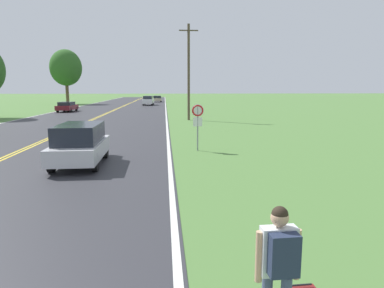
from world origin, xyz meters
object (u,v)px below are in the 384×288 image
traffic_sign (198,116)px  car_white_suv_mid_near (148,100)px  hitchhiker_person (279,259)px  car_maroon_sedan_approaching (67,107)px  tree_left_verge (66,68)px  car_silver_suv_nearest (80,143)px  car_champagne_hatchback_mid_far (157,99)px

traffic_sign → car_white_suv_mid_near: size_ratio=0.47×
hitchhiker_person → car_maroon_sedan_approaching: 44.61m
car_maroon_sedan_approaching → car_white_suv_mid_near: size_ratio=0.92×
tree_left_verge → hitchhiker_person: bearing=-72.8°
hitchhiker_person → car_silver_suv_nearest: 11.11m
car_silver_suv_nearest → car_champagne_hatchback_mid_far: (1.75, 63.99, -0.11)m
traffic_sign → car_champagne_hatchback_mid_far: (-3.23, 61.26, -0.94)m
car_silver_suv_nearest → car_champagne_hatchback_mid_far: 64.02m
traffic_sign → car_white_suv_mid_near: 46.52m
traffic_sign → tree_left_verge: bearing=111.2°
car_champagne_hatchback_mid_far → car_silver_suv_nearest: bearing=-4.4°
traffic_sign → car_silver_suv_nearest: (-4.98, -2.73, -0.84)m
car_silver_suv_nearest → traffic_sign: bearing=117.5°
car_maroon_sedan_approaching → car_champagne_hatchback_mid_far: (11.10, 31.72, 0.07)m
tree_left_verge → car_silver_suv_nearest: size_ratio=2.56×
car_white_suv_mid_near → car_champagne_hatchback_mid_far: bearing=177.7°
hitchhiker_person → car_white_suv_mid_near: size_ratio=0.35×
traffic_sign → car_silver_suv_nearest: 5.74m
traffic_sign → car_silver_suv_nearest: traffic_sign is taller
car_silver_suv_nearest → tree_left_verge: bearing=-165.6°
car_silver_suv_nearest → car_white_suv_mid_near: size_ratio=0.85×
traffic_sign → car_champagne_hatchback_mid_far: bearing=93.0°
tree_left_verge → car_maroon_sedan_approaching: 25.01m
car_white_suv_mid_near → car_champagne_hatchback_mid_far: size_ratio=1.29×
hitchhiker_person → traffic_sign: traffic_sign is taller
traffic_sign → tree_left_verge: size_ratio=0.22×
car_maroon_sedan_approaching → traffic_sign: bearing=-153.2°
car_white_suv_mid_near → tree_left_verge: bearing=-109.8°
hitchhiker_person → car_white_suv_mid_near: bearing=1.3°
car_silver_suv_nearest → car_champagne_hatchback_mid_far: size_ratio=1.10×
car_silver_suv_nearest → car_white_suv_mid_near: (0.46, 49.03, 0.05)m
tree_left_verge → car_white_suv_mid_near: tree_left_verge is taller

